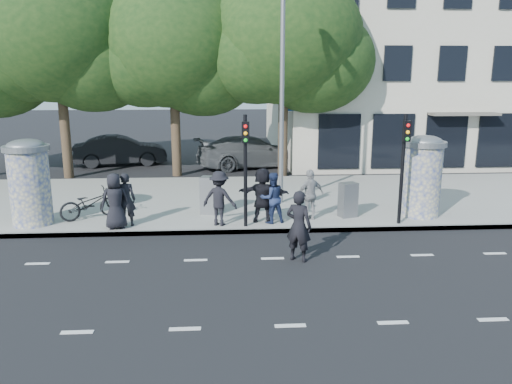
{
  "coord_description": "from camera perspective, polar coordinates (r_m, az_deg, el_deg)",
  "views": [
    {
      "loc": [
        -1.19,
        -10.83,
        4.67
      ],
      "look_at": [
        -0.3,
        3.5,
        1.3
      ],
      "focal_mm": 35.0,
      "sensor_mm": 36.0,
      "label": 1
    }
  ],
  "objects": [
    {
      "name": "building",
      "position": [
        33.55,
        20.3,
        14.69
      ],
      "size": [
        20.3,
        15.85,
        12.0
      ],
      "color": "beige",
      "rests_on": "ground"
    },
    {
      "name": "lane_dash_far",
      "position": [
        13.15,
        1.9,
        -7.6
      ],
      "size": [
        32.0,
        0.12,
        0.01
      ],
      "primitive_type": "cube",
      "color": "silver",
      "rests_on": "ground"
    },
    {
      "name": "lane_dash_near",
      "position": [
        9.89,
        3.94,
        -15.01
      ],
      "size": [
        32.0,
        0.12,
        0.01
      ],
      "primitive_type": "cube",
      "color": "silver",
      "rests_on": "ground"
    },
    {
      "name": "ped_c",
      "position": [
        15.51,
        1.85,
        -0.68
      ],
      "size": [
        0.92,
        0.81,
        1.6
      ],
      "primitive_type": "imported",
      "rotation": [
        0.0,
        0.0,
        3.44
      ],
      "color": "navy",
      "rests_on": "sidewalk"
    },
    {
      "name": "bicycle",
      "position": [
        16.88,
        -18.46,
        -1.27
      ],
      "size": [
        1.52,
        1.98,
        1.0
      ],
      "primitive_type": "imported",
      "rotation": [
        0.0,
        0.0,
        2.09
      ],
      "color": "black",
      "rests_on": "sidewalk"
    },
    {
      "name": "tree_near_left",
      "position": [
        23.68,
        -9.53,
        16.41
      ],
      "size": [
        6.8,
        6.8,
        8.97
      ],
      "color": "#38281C",
      "rests_on": "ground"
    },
    {
      "name": "ad_column_right",
      "position": [
        17.09,
        18.5,
        1.95
      ],
      "size": [
        1.36,
        1.36,
        2.65
      ],
      "color": "beige",
      "rests_on": "sidewalk"
    },
    {
      "name": "curb",
      "position": [
        15.15,
        1.14,
        -4.46
      ],
      "size": [
        40.0,
        0.1,
        0.16
      ],
      "primitive_type": "cube",
      "color": "slate",
      "rests_on": "ground"
    },
    {
      "name": "cabinet_right",
      "position": [
        16.5,
        10.47,
        -0.88
      ],
      "size": [
        0.64,
        0.55,
        1.13
      ],
      "primitive_type": "cube",
      "rotation": [
        0.0,
        0.0,
        0.32
      ],
      "color": "slate",
      "rests_on": "sidewalk"
    },
    {
      "name": "traffic_pole_far",
      "position": [
        15.78,
        16.52,
        3.76
      ],
      "size": [
        0.22,
        0.31,
        3.4
      ],
      "color": "black",
      "rests_on": "sidewalk"
    },
    {
      "name": "ground",
      "position": [
        11.86,
        2.55,
        -10.01
      ],
      "size": [
        120.0,
        120.0,
        0.0
      ],
      "primitive_type": "plane",
      "color": "black",
      "rests_on": "ground"
    },
    {
      "name": "ped_a",
      "position": [
        15.49,
        -15.81,
        -1.01
      ],
      "size": [
        0.96,
        0.78,
        1.7
      ],
      "primitive_type": "imported",
      "rotation": [
        0.0,
        0.0,
        3.47
      ],
      "color": "black",
      "rests_on": "sidewalk"
    },
    {
      "name": "street_lamp",
      "position": [
        17.58,
        3.04,
        13.59
      ],
      "size": [
        0.25,
        0.93,
        8.0
      ],
      "color": "slate",
      "rests_on": "sidewalk"
    },
    {
      "name": "cabinet_left",
      "position": [
        16.64,
        -5.26,
        -0.38
      ],
      "size": [
        0.7,
        0.58,
        1.25
      ],
      "primitive_type": "cube",
      "rotation": [
        0.0,
        0.0,
        -0.28
      ],
      "color": "slate",
      "rests_on": "sidewalk"
    },
    {
      "name": "car_mid",
      "position": [
        27.44,
        -15.25,
        4.6
      ],
      "size": [
        2.56,
        5.0,
        1.57
      ],
      "primitive_type": "imported",
      "rotation": [
        0.0,
        0.0,
        1.77
      ],
      "color": "black",
      "rests_on": "ground"
    },
    {
      "name": "ped_b",
      "position": [
        15.69,
        -14.68,
        -0.84
      ],
      "size": [
        0.63,
        0.43,
        1.66
      ],
      "primitive_type": "imported",
      "rotation": [
        0.0,
        0.0,
        3.2
      ],
      "color": "black",
      "rests_on": "sidewalk"
    },
    {
      "name": "ped_f",
      "position": [
        15.57,
        0.76,
        -0.34
      ],
      "size": [
        1.72,
        0.99,
        1.75
      ],
      "primitive_type": "imported",
      "rotation": [
        0.0,
        0.0,
        2.87
      ],
      "color": "black",
      "rests_on": "sidewalk"
    },
    {
      "name": "ad_column_left",
      "position": [
        16.76,
        -24.49,
        1.23
      ],
      "size": [
        1.36,
        1.36,
        2.65
      ],
      "color": "beige",
      "rests_on": "sidewalk"
    },
    {
      "name": "sidewalk",
      "position": [
        18.94,
        0.17,
        -0.84
      ],
      "size": [
        40.0,
        8.0,
        0.15
      ],
      "primitive_type": "cube",
      "color": "gray",
      "rests_on": "ground"
    },
    {
      "name": "traffic_pole_near",
      "position": [
        14.84,
        -1.22,
        3.74
      ],
      "size": [
        0.22,
        0.31,
        3.4
      ],
      "color": "black",
      "rests_on": "sidewalk"
    },
    {
      "name": "car_right",
      "position": [
        25.83,
        -0.63,
        4.61
      ],
      "size": [
        3.88,
        5.99,
        1.61
      ],
      "primitive_type": "imported",
      "rotation": [
        0.0,
        0.0,
        1.89
      ],
      "color": "#484B4E",
      "rests_on": "ground"
    },
    {
      "name": "tree_mid_left",
      "position": [
        24.52,
        -21.83,
        16.58
      ],
      "size": [
        7.2,
        7.2,
        9.57
      ],
      "color": "#38281C",
      "rests_on": "ground"
    },
    {
      "name": "tree_center",
      "position": [
        23.34,
        3.23,
        17.22
      ],
      "size": [
        7.0,
        7.0,
        9.3
      ],
      "color": "#38281C",
      "rests_on": "ground"
    },
    {
      "name": "man_road",
      "position": [
        12.77,
        4.9,
        -3.89
      ],
      "size": [
        0.81,
        0.73,
        1.86
      ],
      "primitive_type": "imported",
      "rotation": [
        0.0,
        0.0,
        2.61
      ],
      "color": "black",
      "rests_on": "ground"
    },
    {
      "name": "ped_e",
      "position": [
        15.93,
        6.22,
        -0.32
      ],
      "size": [
        1.09,
        0.86,
        1.63
      ],
      "primitive_type": "imported",
      "rotation": [
        0.0,
        0.0,
        3.52
      ],
      "color": "gray",
      "rests_on": "sidewalk"
    },
    {
      "name": "ped_d",
      "position": [
        15.3,
        -4.2,
        -0.72
      ],
      "size": [
        1.25,
        0.98,
        1.69
      ],
      "primitive_type": "imported",
      "rotation": [
        0.0,
        0.0,
        2.77
      ],
      "color": "black",
      "rests_on": "sidewalk"
    }
  ]
}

